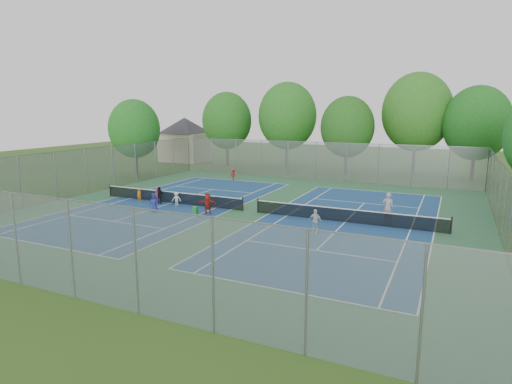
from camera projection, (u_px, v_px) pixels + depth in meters
ground at (250, 212)px, 31.24m from camera, size 120.00×120.00×0.00m
court_pad at (250, 212)px, 31.24m from camera, size 32.00×32.00×0.01m
court_left at (171, 203)px, 34.15m from camera, size 10.97×23.77×0.01m
court_right at (345, 222)px, 28.32m from camera, size 10.97×23.77×0.01m
net_left at (171, 197)px, 34.06m from camera, size 12.87×0.10×0.91m
net_right at (345, 216)px, 28.24m from camera, size 12.87×0.10×0.91m
fence_north at (316, 161)px, 45.08m from camera, size 32.00×0.10×4.00m
fence_south at (71, 250)px, 16.63m from camera, size 32.00×0.10×4.00m
fence_west at (86, 171)px, 37.51m from camera, size 0.10×32.00×4.00m
fence_east at (504, 206)px, 24.20m from camera, size 0.10×32.00×4.00m
house at (185, 132)px, 60.92m from camera, size 11.03×11.03×7.30m
tree_nw at (227, 121)px, 55.50m from camera, size 6.40×6.40×9.58m
tree_nl at (287, 116)px, 52.94m from camera, size 7.20×7.20×10.69m
tree_nc at (347, 127)px, 48.05m from camera, size 6.00×6.00×8.85m
tree_nr at (417, 112)px, 47.49m from camera, size 7.60×7.60×11.42m
tree_ne at (477, 123)px, 43.42m from camera, size 6.60×6.60×9.77m
tree_side_w at (134, 129)px, 47.03m from camera, size 5.60×5.60×8.47m
ball_crate at (156, 201)px, 34.33m from camera, size 0.34×0.34×0.26m
ball_hopper at (195, 211)px, 30.16m from camera, size 0.32×0.32×0.62m
student_a at (139, 195)px, 34.65m from camera, size 0.40×0.27×1.06m
student_b at (158, 196)px, 33.80m from camera, size 0.67×0.55×1.27m
student_c at (176, 199)px, 33.13m from camera, size 0.80×0.63×1.09m
student_d at (159, 195)px, 33.78m from camera, size 0.84×0.44×1.37m
student_e at (154, 203)px, 30.92m from camera, size 0.80×0.66×1.40m
student_f at (208, 204)px, 30.50m from camera, size 1.45×0.62×1.51m
child_far_baseline at (234, 175)px, 44.82m from camera, size 0.85×0.61×1.19m
instructor at (388, 207)px, 28.25m from camera, size 0.73×0.48×1.99m
teen_court_b at (315, 221)px, 25.76m from camera, size 0.91×0.48×1.48m
tennis_ball_0 at (115, 220)px, 28.78m from camera, size 0.07×0.07×0.07m
tennis_ball_1 at (149, 216)px, 29.79m from camera, size 0.07×0.07×0.07m
tennis_ball_2 at (140, 204)px, 33.58m from camera, size 0.07×0.07×0.07m
tennis_ball_3 at (176, 208)px, 32.39m from camera, size 0.07×0.07×0.07m
tennis_ball_4 at (105, 214)px, 30.50m from camera, size 0.07×0.07×0.07m
tennis_ball_5 at (115, 203)px, 33.97m from camera, size 0.07×0.07×0.07m
tennis_ball_6 at (206, 212)px, 31.04m from camera, size 0.07×0.07×0.07m
tennis_ball_7 at (109, 211)px, 31.35m from camera, size 0.07×0.07×0.07m
tennis_ball_8 at (154, 211)px, 31.46m from camera, size 0.07×0.07×0.07m
tennis_ball_9 at (119, 201)px, 34.82m from camera, size 0.07×0.07×0.07m
tennis_ball_10 at (84, 219)px, 28.97m from camera, size 0.07×0.07×0.07m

